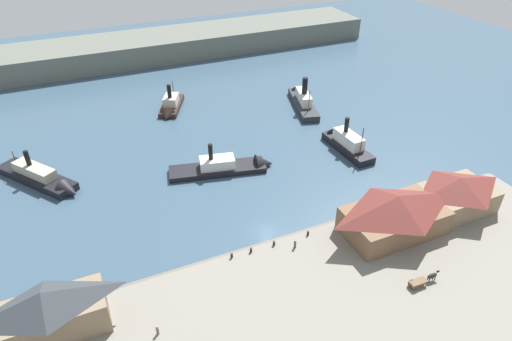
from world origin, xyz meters
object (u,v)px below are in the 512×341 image
(ferry_approaching_east, at_px, (170,107))
(ferry_near_quay, at_px, (43,179))
(mooring_post_center_east, at_px, (308,233))
(ferry_moored_west, at_px, (344,142))
(mooring_post_center_west, at_px, (251,250))
(ferry_shed_east_terminal, at_px, (395,213))
(horse_cart, at_px, (423,280))
(mooring_post_east, at_px, (274,243))
(ferry_shed_central_terminal, at_px, (457,193))
(ferry_outer_harbor, at_px, (302,99))
(pedestrian_standing_center, at_px, (158,330))
(ferry_moored_east, at_px, (232,166))
(pedestrian_walking_west, at_px, (295,244))
(mooring_post_west, at_px, (232,256))
(ferry_shed_west_terminal, at_px, (48,313))

(ferry_approaching_east, relative_size, ferry_near_quay, 0.73)
(mooring_post_center_east, xyz_separation_m, ferry_moored_west, (25.46, 26.29, 0.15))
(mooring_post_center_west, height_order, ferry_approaching_east, ferry_approaching_east)
(ferry_approaching_east, xyz_separation_m, ferry_near_quay, (-35.76, -25.49, 0.04))
(ferry_shed_east_terminal, relative_size, horse_cart, 3.32)
(mooring_post_east, bearing_deg, ferry_shed_central_terminal, -7.38)
(horse_cart, relative_size, ferry_outer_harbor, 0.25)
(horse_cart, xyz_separation_m, pedestrian_standing_center, (-42.61, 8.30, -0.14))
(ferry_shed_central_terminal, distance_m, ferry_approaching_east, 81.47)
(ferry_moored_east, relative_size, ferry_near_quay, 1.14)
(ferry_approaching_east, bearing_deg, ferry_outer_harbor, -17.57)
(pedestrian_walking_west, distance_m, ferry_outer_harbor, 64.30)
(ferry_shed_central_terminal, distance_m, mooring_post_west, 47.01)
(pedestrian_walking_west, distance_m, mooring_post_center_east, 4.37)
(ferry_approaching_east, bearing_deg, mooring_post_center_east, -81.82)
(horse_cart, relative_size, mooring_post_center_east, 6.49)
(ferry_shed_central_terminal, bearing_deg, ferry_moored_west, 100.47)
(ferry_near_quay, bearing_deg, mooring_post_center_west, -50.04)
(ferry_outer_harbor, xyz_separation_m, ferry_moored_west, (-2.77, -27.42, 0.08))
(pedestrian_walking_west, bearing_deg, ferry_shed_east_terminal, -9.90)
(mooring_post_west, relative_size, ferry_approaching_east, 0.06)
(ferry_moored_east, height_order, ferry_near_quay, ferry_near_quay)
(mooring_post_east, bearing_deg, pedestrian_standing_center, -157.18)
(pedestrian_walking_west, xyz_separation_m, mooring_post_east, (-3.23, 2.10, -0.35))
(ferry_shed_east_terminal, bearing_deg, horse_cart, -106.67)
(pedestrian_walking_west, bearing_deg, mooring_post_west, 168.78)
(mooring_post_center_east, distance_m, ferry_moored_west, 36.60)
(ferry_shed_west_terminal, distance_m, ferry_outer_harbor, 93.02)
(ferry_outer_harbor, bearing_deg, ferry_shed_west_terminal, -142.11)
(ferry_shed_east_terminal, distance_m, mooring_post_center_west, 27.87)
(ferry_shed_east_terminal, bearing_deg, pedestrian_standing_center, -174.29)
(ferry_shed_west_terminal, xyz_separation_m, mooring_post_west, (29.74, 3.65, -3.85))
(pedestrian_walking_west, height_order, mooring_post_center_west, pedestrian_walking_west)
(ferry_shed_east_terminal, height_order, pedestrian_walking_west, ferry_shed_east_terminal)
(mooring_post_east, relative_size, mooring_post_center_east, 1.00)
(ferry_shed_west_terminal, bearing_deg, mooring_post_center_west, 6.03)
(horse_cart, xyz_separation_m, mooring_post_center_west, (-23.18, 18.47, -0.48))
(ferry_shed_central_terminal, distance_m, ferry_moored_west, 31.85)
(mooring_post_west, bearing_deg, mooring_post_center_west, -1.90)
(ferry_shed_central_terminal, height_order, ferry_approaching_east, ferry_shed_central_terminal)
(ferry_shed_central_terminal, xyz_separation_m, mooring_post_center_east, (-31.22, 4.87, -3.37))
(horse_cart, height_order, ferry_outer_harbor, ferry_outer_harbor)
(ferry_shed_east_terminal, relative_size, ferry_near_quay, 0.88)
(mooring_post_east, height_order, ferry_near_quay, ferry_near_quay)
(ferry_shed_central_terminal, bearing_deg, pedestrian_standing_center, -175.29)
(ferry_shed_east_terminal, distance_m, pedestrian_walking_west, 19.82)
(mooring_post_center_east, height_order, ferry_outer_harbor, ferry_outer_harbor)
(ferry_approaching_east, bearing_deg, mooring_post_center_west, -91.97)
(mooring_post_center_west, xyz_separation_m, ferry_moored_west, (37.15, 26.13, 0.15))
(horse_cart, distance_m, mooring_post_center_west, 29.65)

